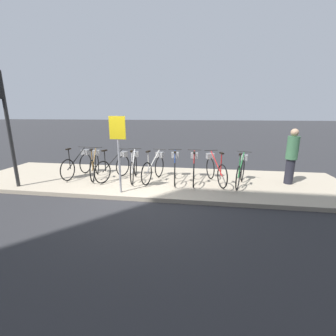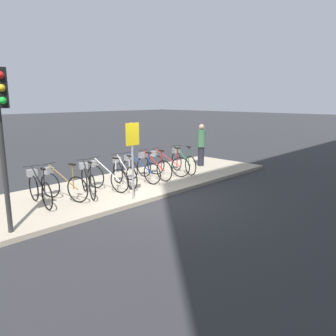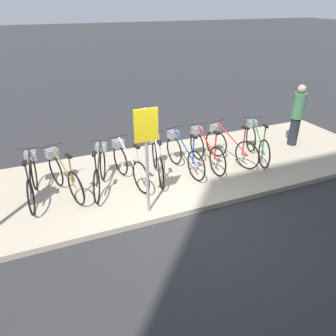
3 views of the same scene
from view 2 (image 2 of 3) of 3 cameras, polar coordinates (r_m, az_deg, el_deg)
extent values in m
plane|color=#2D2D30|center=(9.45, -1.73, -5.57)|extent=(120.00, 120.00, 0.00)
cube|color=#B7A88E|center=(10.67, -8.11, -3.31)|extent=(12.26, 3.39, 0.12)
torus|color=black|center=(8.68, -20.31, -4.61)|extent=(0.11, 0.72, 0.72)
torus|color=black|center=(9.59, -22.35, -3.24)|extent=(0.11, 0.72, 0.72)
cylinder|color=black|center=(9.06, -21.52, -2.12)|extent=(0.14, 1.01, 0.61)
cylinder|color=black|center=(8.72, -20.77, -2.36)|extent=(0.04, 0.04, 0.65)
cube|color=black|center=(8.65, -20.94, -0.14)|extent=(0.09, 0.21, 0.04)
cylinder|color=#262626|center=(9.46, -22.64, 0.35)|extent=(0.46, 0.07, 0.02)
cube|color=gray|center=(9.55, -22.63, -0.79)|extent=(0.26, 0.22, 0.18)
torus|color=black|center=(9.06, -15.47, -3.62)|extent=(0.25, 0.70, 0.72)
torus|color=black|center=(9.74, -19.80, -2.82)|extent=(0.25, 0.70, 0.72)
cylinder|color=olive|center=(9.32, -17.83, -1.48)|extent=(0.33, 0.97, 0.61)
cylinder|color=olive|center=(9.07, -16.22, -1.52)|extent=(0.04, 0.04, 0.65)
cube|color=black|center=(9.00, -16.35, 0.61)|extent=(0.13, 0.21, 0.04)
cylinder|color=#262626|center=(9.61, -20.06, 0.71)|extent=(0.45, 0.16, 0.02)
cube|color=gray|center=(9.69, -20.18, -0.43)|extent=(0.29, 0.26, 0.18)
torus|color=black|center=(9.18, -13.05, -3.28)|extent=(0.28, 0.69, 0.72)
torus|color=black|center=(10.12, -14.37, -1.94)|extent=(0.28, 0.69, 0.72)
cylinder|color=black|center=(9.58, -13.82, -0.90)|extent=(0.37, 0.96, 0.61)
cylinder|color=black|center=(9.24, -13.34, -1.13)|extent=(0.04, 0.04, 0.65)
cube|color=black|center=(9.17, -13.44, 0.97)|extent=(0.13, 0.21, 0.04)
cylinder|color=#262626|center=(10.00, -14.55, 1.47)|extent=(0.44, 0.18, 0.02)
cube|color=gray|center=(10.08, -14.55, 0.39)|extent=(0.29, 0.27, 0.18)
torus|color=black|center=(9.72, -8.41, -2.26)|extent=(0.17, 0.71, 0.72)
torus|color=black|center=(10.40, -12.49, -1.49)|extent=(0.17, 0.71, 0.72)
cylinder|color=silver|center=(9.99, -10.58, -0.24)|extent=(0.22, 1.00, 0.61)
cylinder|color=silver|center=(9.74, -9.07, -0.29)|extent=(0.04, 0.04, 0.65)
cube|color=black|center=(9.67, -9.13, 1.71)|extent=(0.11, 0.21, 0.04)
cylinder|color=#262626|center=(10.28, -12.65, 1.83)|extent=(0.46, 0.11, 0.02)
cube|color=gray|center=(10.35, -12.79, 0.76)|extent=(0.27, 0.24, 0.18)
torus|color=black|center=(10.01, -6.35, -1.79)|extent=(0.19, 0.71, 0.72)
torus|color=black|center=(10.88, -8.73, -0.74)|extent=(0.19, 0.71, 0.72)
cylinder|color=beige|center=(10.38, -7.63, 0.32)|extent=(0.25, 0.99, 0.61)
cylinder|color=beige|center=(10.06, -6.75, 0.17)|extent=(0.04, 0.04, 0.65)
cube|color=black|center=(10.00, -6.80, 2.10)|extent=(0.11, 0.21, 0.04)
cylinder|color=#262626|center=(10.77, -8.83, 2.43)|extent=(0.45, 0.12, 0.02)
cube|color=gray|center=(10.85, -8.91, 1.42)|extent=(0.28, 0.25, 0.18)
torus|color=black|center=(10.58, -2.78, -0.98)|extent=(0.12, 0.72, 0.72)
torus|color=black|center=(11.23, -6.65, -0.29)|extent=(0.12, 0.72, 0.72)
cylinder|color=navy|center=(10.84, -4.80, 0.88)|extent=(0.15, 1.01, 0.61)
cylinder|color=navy|center=(10.60, -3.36, 0.83)|extent=(0.04, 0.04, 0.65)
cube|color=black|center=(10.54, -3.39, 2.67)|extent=(0.09, 0.21, 0.04)
cylinder|color=#262626|center=(11.12, -6.73, 2.79)|extent=(0.46, 0.08, 0.02)
cube|color=gray|center=(11.19, -6.88, 1.80)|extent=(0.26, 0.23, 0.18)
torus|color=black|center=(10.97, -0.66, -0.50)|extent=(0.05, 0.72, 0.72)
torus|color=black|center=(11.66, -4.21, 0.21)|extent=(0.05, 0.72, 0.72)
cylinder|color=red|center=(11.25, -2.50, 1.31)|extent=(0.06, 1.01, 0.61)
cylinder|color=red|center=(11.00, -1.18, 1.26)|extent=(0.03, 0.03, 0.65)
cube|color=black|center=(10.94, -1.19, 3.03)|extent=(0.07, 0.20, 0.04)
cylinder|color=#262626|center=(11.55, -4.26, 3.18)|extent=(0.46, 0.04, 0.02)
cube|color=gray|center=(11.62, -4.41, 2.22)|extent=(0.24, 0.21, 0.18)
torus|color=black|center=(11.59, 2.20, 0.16)|extent=(0.26, 0.69, 0.72)
torus|color=black|center=(12.00, -2.16, 0.57)|extent=(0.26, 0.69, 0.72)
cylinder|color=red|center=(11.73, -0.02, 1.76)|extent=(0.35, 0.97, 0.61)
cylinder|color=red|center=(11.58, 1.59, 1.79)|extent=(0.04, 0.04, 0.65)
cube|color=black|center=(11.52, 1.60, 3.48)|extent=(0.13, 0.21, 0.04)
cylinder|color=#262626|center=(11.90, -2.18, 3.46)|extent=(0.44, 0.17, 0.02)
cube|color=gray|center=(11.95, -2.39, 2.52)|extent=(0.29, 0.27, 0.18)
torus|color=black|center=(11.84, 3.94, 0.40)|extent=(0.24, 0.70, 0.72)
torus|color=black|center=(12.67, 1.49, 1.18)|extent=(0.24, 0.70, 0.72)
cylinder|color=#267238|center=(12.20, 2.69, 2.14)|extent=(0.32, 0.98, 0.61)
cylinder|color=#267238|center=(11.90, 3.61, 2.05)|extent=(0.04, 0.04, 0.65)
cube|color=black|center=(11.84, 3.63, 3.69)|extent=(0.12, 0.21, 0.04)
cylinder|color=#262626|center=(12.57, 1.51, 3.92)|extent=(0.45, 0.16, 0.02)
cube|color=gray|center=(12.64, 1.38, 3.04)|extent=(0.29, 0.26, 0.18)
cylinder|color=#23232D|center=(13.66, 5.75, 2.05)|extent=(0.26, 0.26, 0.79)
cylinder|color=#3F724C|center=(13.55, 5.82, 5.16)|extent=(0.34, 0.34, 0.70)
sphere|color=tan|center=(13.50, 5.86, 7.12)|extent=(0.23, 0.23, 0.23)
cylinder|color=#2D2D2D|center=(7.28, -26.83, 2.19)|extent=(0.10, 0.10, 3.30)
sphere|color=red|center=(6.95, -27.22, 14.20)|extent=(0.14, 0.14, 0.14)
sphere|color=gold|center=(6.94, -27.03, 12.31)|extent=(0.14, 0.14, 0.14)
sphere|color=green|center=(6.94, -26.85, 10.42)|extent=(0.14, 0.14, 0.14)
cylinder|color=#99999E|center=(8.95, -6.18, 1.10)|extent=(0.06, 0.06, 2.10)
cube|color=yellow|center=(8.82, -6.21, 5.87)|extent=(0.44, 0.03, 0.60)
camera|label=1|loc=(7.90, 36.54, 5.91)|focal=24.00mm
camera|label=3|loc=(4.35, 22.45, 24.75)|focal=35.00mm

